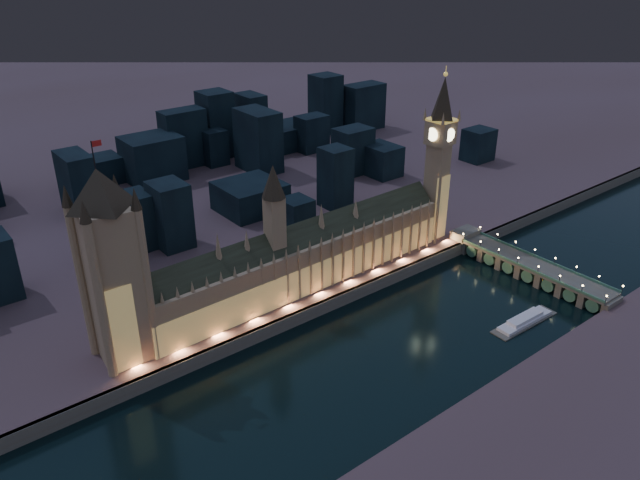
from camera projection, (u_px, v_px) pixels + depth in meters
ground_plane at (378, 344)px, 325.12m from camera, size 2000.00×2000.00×0.00m
north_bank at (55, 124)px, 689.07m from camera, size 2000.00×960.00×8.00m
embankment_wall at (328, 305)px, 352.20m from camera, size 2000.00×2.50×8.00m
palace_of_westminster at (304, 257)px, 356.15m from camera, size 202.00×25.25×78.00m
victoria_tower at (110, 258)px, 280.32m from camera, size 31.68×31.68×107.87m
elizabeth_tower at (440, 146)px, 397.61m from camera, size 18.00×18.00×113.11m
westminster_bridge at (526, 267)px, 388.35m from camera, size 18.41×113.00×15.90m
river_boat at (525, 320)px, 342.37m from camera, size 45.51×11.96×4.50m
city_backdrop at (201, 159)px, 504.44m from camera, size 460.08×215.63×74.69m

